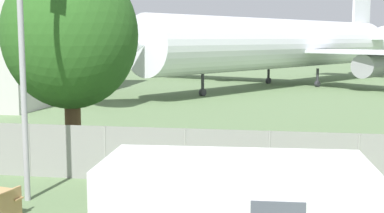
% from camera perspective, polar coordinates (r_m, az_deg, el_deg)
% --- Properties ---
extents(perimeter_fence, '(56.07, 0.07, 1.72)m').
position_cam_1_polar(perimeter_fence, '(16.99, -9.25, -4.93)').
color(perimeter_fence, gray).
rests_on(perimeter_fence, ground).
extents(airplane, '(32.18, 39.63, 12.85)m').
position_cam_1_polar(airplane, '(50.24, 9.95, 6.56)').
color(airplane, silver).
rests_on(airplane, ground).
extents(tree_near_hangar, '(4.61, 4.61, 7.08)m').
position_cam_1_polar(tree_near_hangar, '(18.83, -12.84, 7.40)').
color(tree_near_hangar, brown).
rests_on(tree_near_hangar, ground).
extents(light_mast, '(0.44, 0.44, 8.18)m').
position_cam_1_polar(light_mast, '(14.97, -17.83, 9.01)').
color(light_mast, '#99999E').
rests_on(light_mast, ground).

